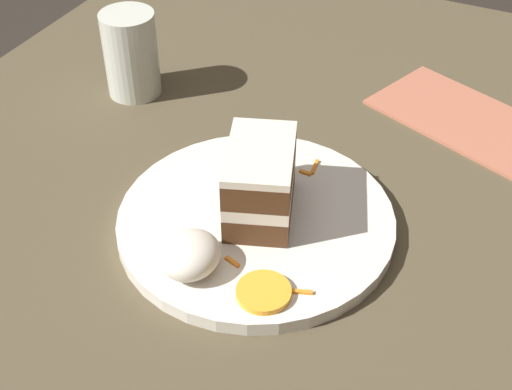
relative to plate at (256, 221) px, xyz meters
name	(u,v)px	position (x,y,z in m)	size (l,w,h in m)	color
ground_plane	(213,245)	(-0.02, 0.04, -0.03)	(6.00, 6.00, 0.00)	black
dining_table	(213,237)	(-0.02, 0.04, -0.02)	(1.31, 0.90, 0.03)	#4C422D
plate	(256,221)	(0.00, 0.00, 0.00)	(0.29, 0.29, 0.02)	silver
cake_slice	(260,181)	(0.01, 0.00, 0.05)	(0.12, 0.10, 0.08)	#4C2D19
cream_dollop	(190,255)	(-0.10, 0.02, 0.03)	(0.06, 0.06, 0.04)	silver
orange_garnish	(264,292)	(-0.10, -0.05, 0.01)	(0.05, 0.05, 0.01)	orange
carrot_shreds_scatter	(293,218)	(0.01, -0.04, 0.01)	(0.20, 0.10, 0.00)	orange
drinking_glass	(132,59)	(0.17, 0.26, 0.04)	(0.07, 0.07, 0.11)	beige
menu_card	(474,123)	(0.29, -0.17, -0.01)	(0.13, 0.26, 0.00)	#B2664C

